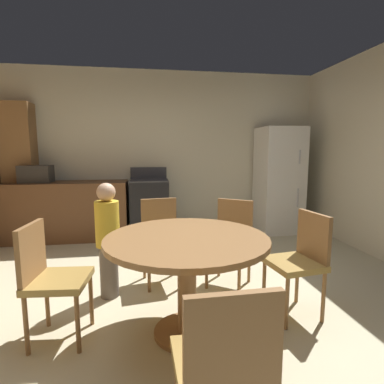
{
  "coord_description": "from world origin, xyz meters",
  "views": [
    {
      "loc": [
        -0.32,
        -2.34,
        1.38
      ],
      "look_at": [
        0.19,
        0.97,
        0.91
      ],
      "focal_mm": 27.94,
      "sensor_mm": 36.0,
      "label": 1
    }
  ],
  "objects_px": {
    "refrigerator": "(279,180)",
    "chair_south": "(224,364)",
    "chair_northeast": "(231,236)",
    "person_child": "(108,237)",
    "chair_east": "(301,257)",
    "oven_range": "(149,207)",
    "microwave": "(36,174)",
    "chair_north": "(161,235)",
    "chair_west": "(49,274)",
    "dining_table": "(187,257)"
  },
  "relations": [
    {
      "from": "oven_range",
      "to": "chair_south",
      "type": "height_order",
      "value": "oven_range"
    },
    {
      "from": "chair_south",
      "to": "person_child",
      "type": "distance_m",
      "value": 1.81
    },
    {
      "from": "refrigerator",
      "to": "dining_table",
      "type": "relative_size",
      "value": 1.47
    },
    {
      "from": "dining_table",
      "to": "person_child",
      "type": "distance_m",
      "value": 0.95
    },
    {
      "from": "chair_south",
      "to": "oven_range",
      "type": "bearing_deg",
      "value": 2.76
    },
    {
      "from": "chair_northeast",
      "to": "oven_range",
      "type": "bearing_deg",
      "value": -121.77
    },
    {
      "from": "chair_south",
      "to": "chair_west",
      "type": "xyz_separation_m",
      "value": [
        -1.01,
        1.08,
        0.0
      ]
    },
    {
      "from": "microwave",
      "to": "person_child",
      "type": "xyz_separation_m",
      "value": [
        1.28,
        -2.03,
        -0.45
      ]
    },
    {
      "from": "oven_range",
      "to": "chair_west",
      "type": "height_order",
      "value": "oven_range"
    },
    {
      "from": "person_child",
      "to": "chair_east",
      "type": "bearing_deg",
      "value": 28.1
    },
    {
      "from": "dining_table",
      "to": "person_child",
      "type": "height_order",
      "value": "person_child"
    },
    {
      "from": "refrigerator",
      "to": "person_child",
      "type": "bearing_deg",
      "value": -142.58
    },
    {
      "from": "oven_range",
      "to": "microwave",
      "type": "relative_size",
      "value": 2.5
    },
    {
      "from": "chair_west",
      "to": "refrigerator",
      "type": "bearing_deg",
      "value": 46.48
    },
    {
      "from": "dining_table",
      "to": "person_child",
      "type": "bearing_deg",
      "value": 133.09
    },
    {
      "from": "oven_range",
      "to": "chair_west",
      "type": "distance_m",
      "value": 2.74
    },
    {
      "from": "dining_table",
      "to": "chair_northeast",
      "type": "distance_m",
      "value": 0.99
    },
    {
      "from": "refrigerator",
      "to": "chair_south",
      "type": "relative_size",
      "value": 2.02
    },
    {
      "from": "oven_range",
      "to": "chair_south",
      "type": "relative_size",
      "value": 1.26
    },
    {
      "from": "chair_north",
      "to": "chair_west",
      "type": "xyz_separation_m",
      "value": [
        -0.85,
        -0.89,
        0.0
      ]
    },
    {
      "from": "chair_east",
      "to": "person_child",
      "type": "bearing_deg",
      "value": -26.82
    },
    {
      "from": "refrigerator",
      "to": "chair_west",
      "type": "xyz_separation_m",
      "value": [
        -2.93,
        -2.59,
        -0.38
      ]
    },
    {
      "from": "chair_south",
      "to": "person_child",
      "type": "xyz_separation_m",
      "value": [
        -0.67,
        1.68,
        0.08
      ]
    },
    {
      "from": "chair_south",
      "to": "chair_northeast",
      "type": "distance_m",
      "value": 1.88
    },
    {
      "from": "refrigerator",
      "to": "microwave",
      "type": "bearing_deg",
      "value": 179.26
    },
    {
      "from": "dining_table",
      "to": "chair_south",
      "type": "distance_m",
      "value": 0.99
    },
    {
      "from": "microwave",
      "to": "chair_south",
      "type": "relative_size",
      "value": 0.51
    },
    {
      "from": "refrigerator",
      "to": "chair_north",
      "type": "relative_size",
      "value": 2.02
    },
    {
      "from": "refrigerator",
      "to": "chair_east",
      "type": "distance_m",
      "value": 2.74
    },
    {
      "from": "dining_table",
      "to": "chair_north",
      "type": "height_order",
      "value": "chair_north"
    },
    {
      "from": "oven_range",
      "to": "chair_south",
      "type": "distance_m",
      "value": 3.73
    },
    {
      "from": "chair_east",
      "to": "chair_south",
      "type": "height_order",
      "value": "same"
    },
    {
      "from": "microwave",
      "to": "chair_north",
      "type": "height_order",
      "value": "microwave"
    },
    {
      "from": "dining_table",
      "to": "person_child",
      "type": "xyz_separation_m",
      "value": [
        -0.65,
        0.69,
        -0.02
      ]
    },
    {
      "from": "microwave",
      "to": "person_child",
      "type": "height_order",
      "value": "microwave"
    },
    {
      "from": "chair_east",
      "to": "oven_range",
      "type": "bearing_deg",
      "value": -72.78
    },
    {
      "from": "oven_range",
      "to": "chair_north",
      "type": "distance_m",
      "value": 1.75
    },
    {
      "from": "chair_south",
      "to": "chair_northeast",
      "type": "xyz_separation_m",
      "value": [
        0.55,
        1.8,
        0.0
      ]
    },
    {
      "from": "chair_east",
      "to": "chair_north",
      "type": "bearing_deg",
      "value": -44.95
    },
    {
      "from": "chair_east",
      "to": "chair_west",
      "type": "bearing_deg",
      "value": -6.51
    },
    {
      "from": "chair_northeast",
      "to": "chair_west",
      "type": "bearing_deg",
      "value": -29.86
    },
    {
      "from": "chair_northeast",
      "to": "person_child",
      "type": "height_order",
      "value": "person_child"
    },
    {
      "from": "microwave",
      "to": "oven_range",
      "type": "bearing_deg",
      "value": 0.12
    },
    {
      "from": "microwave",
      "to": "person_child",
      "type": "bearing_deg",
      "value": -57.82
    },
    {
      "from": "chair_east",
      "to": "chair_northeast",
      "type": "relative_size",
      "value": 1.0
    },
    {
      "from": "oven_range",
      "to": "chair_north",
      "type": "relative_size",
      "value": 1.26
    },
    {
      "from": "chair_north",
      "to": "chair_northeast",
      "type": "distance_m",
      "value": 0.73
    },
    {
      "from": "chair_east",
      "to": "person_child",
      "type": "xyz_separation_m",
      "value": [
        -1.63,
        0.55,
        0.08
      ]
    },
    {
      "from": "chair_north",
      "to": "chair_northeast",
      "type": "bearing_deg",
      "value": 68.3
    },
    {
      "from": "refrigerator",
      "to": "dining_table",
      "type": "xyz_separation_m",
      "value": [
        -1.94,
        -2.67,
        -0.28
      ]
    }
  ]
}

